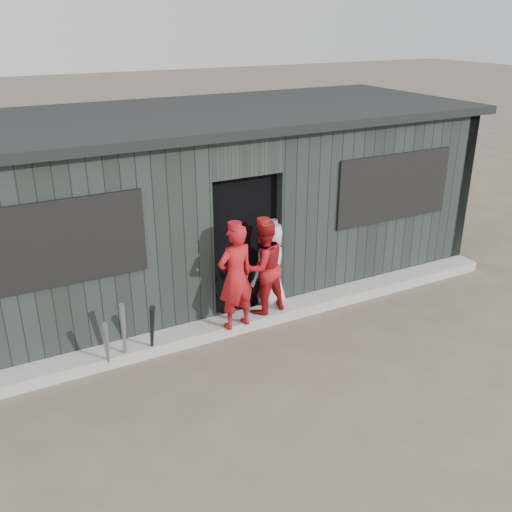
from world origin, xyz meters
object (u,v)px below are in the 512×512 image
bat_mid (124,334)px  dugout (203,200)px  bat_left (107,346)px  player_red_right (263,267)px  player_grey_back (271,266)px  bat_right (152,331)px  player_red_left (236,277)px

bat_mid → dugout: 2.76m
bat_left → player_red_right: player_red_right is taller
player_grey_back → bat_right: bearing=-3.2°
bat_left → bat_right: bearing=2.0°
player_red_right → player_grey_back: player_red_right is taller
bat_mid → bat_right: bearing=-6.6°
bat_right → dugout: (1.52, 1.91, 0.88)m
bat_mid → player_red_right: player_red_right is taller
player_red_right → bat_left: bearing=0.1°
bat_right → player_red_left: player_red_left is taller
bat_right → player_red_right: player_red_right is taller
bat_right → player_grey_back: bearing=15.0°
bat_mid → player_grey_back: player_grey_back is taller
player_red_right → dugout: dugout is taller
bat_mid → bat_left: bearing=-165.6°
player_red_left → player_grey_back: player_red_left is taller
bat_mid → player_red_left: (1.47, 0.01, 0.41)m
bat_right → player_red_left: size_ratio=0.60×
bat_left → player_red_right: bearing=7.1°
bat_right → dugout: 2.59m
bat_left → player_red_left: player_red_left is taller
bat_right → player_red_left: 1.23m
bat_right → dugout: size_ratio=0.10×
bat_left → player_grey_back: 2.54m
bat_left → player_red_left: bearing=2.3°
bat_left → player_red_left: 1.76m
player_red_left → dugout: (0.37, 1.86, 0.44)m
player_red_left → dugout: size_ratio=0.17×
bat_mid → bat_right: 0.33m
dugout → bat_mid: bearing=-134.5°
player_red_right → dugout: bearing=-92.4°
player_red_left → bat_right: bearing=-5.8°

